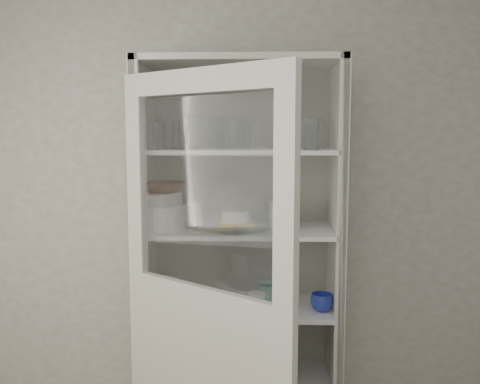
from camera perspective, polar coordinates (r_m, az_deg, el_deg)
The scene contains 37 objects.
wall_back at distance 2.82m, azimuth -3.90°, elevation -2.36°, with size 3.60×0.02×2.60m, color #9E998A.
pantry_cabinet at distance 2.73m, azimuth 0.05°, elevation -10.42°, with size 1.00×0.45×2.10m.
cupboard_door at distance 2.24m, azimuth -4.06°, elevation -16.13°, with size 0.75×0.56×2.00m.
tumbler_0 at distance 2.44m, azimuth -9.85°, elevation 6.17°, with size 0.06×0.06×0.13m, color silver.
tumbler_1 at distance 2.43m, azimuth -4.77°, elevation 6.51°, with size 0.07×0.07×0.15m, color silver.
tumbler_2 at distance 2.46m, azimuth -6.85°, elevation 6.55°, with size 0.08×0.08×0.15m, color silver.
tumbler_3 at distance 2.41m, azimuth -2.09°, elevation 6.49°, with size 0.07×0.07×0.15m, color silver.
tumbler_4 at distance 2.42m, azimuth -0.27°, elevation 6.52°, with size 0.07×0.07×0.15m, color silver.
tumbler_5 at distance 2.42m, azimuth 4.61°, elevation 6.53°, with size 0.08×0.08×0.15m, color silver.
tumbler_6 at distance 2.40m, azimuth 8.03°, elevation 6.42°, with size 0.07×0.07×0.15m, color silver.
tumbler_7 at distance 2.56m, azimuth -6.48°, elevation 6.48°, with size 0.07×0.07×0.15m, color silver.
tumbler_8 at distance 2.52m, azimuth -2.53°, elevation 6.46°, with size 0.07×0.07×0.14m, color silver.
tumbler_9 at distance 2.57m, azimuth -5.56°, elevation 6.27°, with size 0.06×0.06×0.13m, color silver.
tumbler_10 at distance 2.52m, azimuth -2.95°, elevation 6.60°, with size 0.08×0.08×0.16m, color silver.
tumbler_11 at distance 2.55m, azimuth 0.49°, elevation 6.36°, with size 0.07×0.07×0.13m, color silver.
goblet_0 at distance 2.64m, azimuth -6.36°, elevation 6.81°, with size 0.08×0.08×0.18m, color silver, non-canonical shape.
goblet_1 at distance 2.66m, azimuth -2.09°, elevation 6.85°, with size 0.08×0.08×0.18m, color silver, non-canonical shape.
goblet_2 at distance 2.65m, azimuth 3.93°, elevation 6.56°, with size 0.07×0.07×0.15m, color silver, non-canonical shape.
goblet_3 at distance 2.67m, azimuth 8.97°, elevation 6.65°, with size 0.07×0.07×0.17m, color silver, non-canonical shape.
plate_stack_front at distance 2.58m, azimuth -8.56°, elevation -2.73°, with size 0.22×0.22×0.13m, color white.
plate_stack_back at distance 2.71m, azimuth -6.16°, elevation -2.40°, with size 0.19×0.19×0.11m, color white.
cream_bowl at distance 2.57m, azimuth -8.60°, elevation -0.69°, with size 0.19×0.19×0.06m, color silver.
terracotta_bowl at distance 2.56m, azimuth -8.62°, elevation 0.55°, with size 0.21×0.21×0.05m, color #4F2714.
glass_platter at distance 2.58m, azimuth -0.54°, elevation -3.86°, with size 0.35×0.35×0.02m, color silver.
yellow_trivet at distance 2.57m, azimuth -0.54°, elevation -3.51°, with size 0.18×0.18×0.01m, color gold.
white_ramekin at distance 2.57m, azimuth -0.54°, elevation -2.72°, with size 0.14×0.14×0.06m, color white.
grey_bowl_stack at distance 2.57m, azimuth 4.70°, elevation -2.55°, with size 0.13×0.13×0.14m, color #A2B1B4.
mug_blue at distance 2.61m, azimuth 9.17°, elevation -12.12°, with size 0.11×0.11×0.09m, color #1D37A5.
mug_teal at distance 2.70m, azimuth 3.24°, elevation -11.40°, with size 0.09×0.09×0.09m, color #20766C.
mug_white at distance 2.57m, azimuth 1.87°, elevation -12.27°, with size 0.10×0.10×0.09m, color white.
teal_jar at distance 2.73m, azimuth 2.98°, elevation -11.00°, with size 0.09×0.09×0.10m.
measuring_cups at distance 2.63m, azimuth -1.33°, elevation -12.38°, with size 0.11×0.11×0.04m, color #ACACAC.
white_canister at distance 2.74m, azimuth -7.89°, elevation -10.73°, with size 0.11×0.11×0.13m, color white.
cream_dish at distance 2.82m, azimuth -1.17°, elevation -19.53°, with size 0.22×0.22×0.07m, color silver.
tin_box at distance 2.84m, azimuth 3.07°, elevation -19.46°, with size 0.19×0.13×0.06m, color gray.
tumbler_12 at distance 2.49m, azimuth -7.88°, elevation 6.30°, with size 0.07×0.07×0.13m, color silver.
tumbler_13 at distance 2.52m, azimuth 8.21°, elevation 6.25°, with size 0.07×0.07×0.13m, color silver.
Camera 1 is at (0.29, -1.27, 1.74)m, focal length 38.00 mm.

